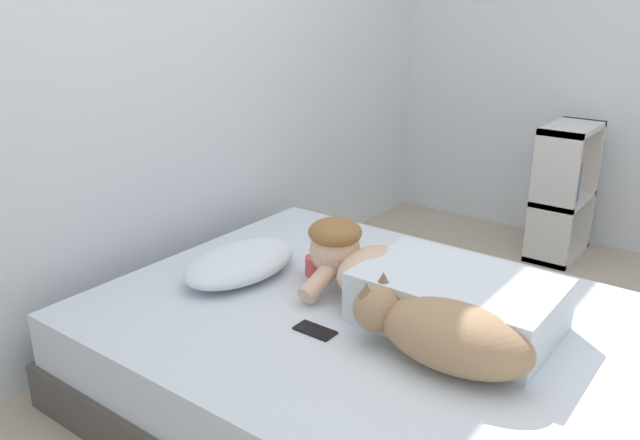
{
  "coord_description": "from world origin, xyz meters",
  "views": [
    {
      "loc": [
        -1.69,
        -0.7,
        1.44
      ],
      "look_at": [
        0.12,
        0.66,
        0.63
      ],
      "focal_mm": 36.17,
      "sensor_mm": 36.0,
      "label": 1
    }
  ],
  "objects_px": {
    "person_lying": "(420,286)",
    "bed": "(368,359)",
    "coffee_cup": "(317,266)",
    "pillow": "(241,263)",
    "dog": "(444,333)",
    "bookshelf": "(563,191)",
    "cell_phone": "(315,330)"
  },
  "relations": [
    {
      "from": "coffee_cup",
      "to": "cell_phone",
      "type": "height_order",
      "value": "coffee_cup"
    },
    {
      "from": "dog",
      "to": "cell_phone",
      "type": "bearing_deg",
      "value": 100.8
    },
    {
      "from": "pillow",
      "to": "cell_phone",
      "type": "distance_m",
      "value": 0.53
    },
    {
      "from": "bed",
      "to": "person_lying",
      "type": "xyz_separation_m",
      "value": [
        0.09,
        -0.15,
        0.3
      ]
    },
    {
      "from": "bed",
      "to": "person_lying",
      "type": "height_order",
      "value": "person_lying"
    },
    {
      "from": "bed",
      "to": "cell_phone",
      "type": "distance_m",
      "value": 0.3
    },
    {
      "from": "bed",
      "to": "bookshelf",
      "type": "xyz_separation_m",
      "value": [
        1.83,
        -0.1,
        0.2
      ]
    },
    {
      "from": "dog",
      "to": "cell_phone",
      "type": "relative_size",
      "value": 4.11
    },
    {
      "from": "dog",
      "to": "bed",
      "type": "bearing_deg",
      "value": 68.01
    },
    {
      "from": "bookshelf",
      "to": "dog",
      "type": "bearing_deg",
      "value": -172.58
    },
    {
      "from": "pillow",
      "to": "cell_phone",
      "type": "relative_size",
      "value": 3.71
    },
    {
      "from": "bed",
      "to": "bookshelf",
      "type": "distance_m",
      "value": 1.84
    },
    {
      "from": "person_lying",
      "to": "cell_phone",
      "type": "height_order",
      "value": "person_lying"
    },
    {
      "from": "person_lying",
      "to": "coffee_cup",
      "type": "height_order",
      "value": "person_lying"
    },
    {
      "from": "coffee_cup",
      "to": "bookshelf",
      "type": "bearing_deg",
      "value": -14.38
    },
    {
      "from": "bed",
      "to": "coffee_cup",
      "type": "height_order",
      "value": "coffee_cup"
    },
    {
      "from": "person_lying",
      "to": "cell_phone",
      "type": "bearing_deg",
      "value": 146.36
    },
    {
      "from": "dog",
      "to": "pillow",
      "type": "bearing_deg",
      "value": 84.11
    },
    {
      "from": "bed",
      "to": "coffee_cup",
      "type": "bearing_deg",
      "value": 67.41
    },
    {
      "from": "pillow",
      "to": "dog",
      "type": "distance_m",
      "value": 0.93
    },
    {
      "from": "coffee_cup",
      "to": "pillow",
      "type": "bearing_deg",
      "value": 128.92
    },
    {
      "from": "dog",
      "to": "coffee_cup",
      "type": "bearing_deg",
      "value": 67.72
    },
    {
      "from": "bed",
      "to": "pillow",
      "type": "distance_m",
      "value": 0.62
    },
    {
      "from": "person_lying",
      "to": "coffee_cup",
      "type": "relative_size",
      "value": 7.36
    },
    {
      "from": "dog",
      "to": "person_lying",
      "type": "bearing_deg",
      "value": 41.41
    },
    {
      "from": "dog",
      "to": "coffee_cup",
      "type": "relative_size",
      "value": 4.6
    },
    {
      "from": "pillow",
      "to": "cell_phone",
      "type": "xyz_separation_m",
      "value": [
        -0.18,
        -0.5,
        -0.05
      ]
    },
    {
      "from": "bookshelf",
      "to": "coffee_cup",
      "type": "bearing_deg",
      "value": 165.62
    },
    {
      "from": "cell_phone",
      "to": "bed",
      "type": "bearing_deg",
      "value": -16.61
    },
    {
      "from": "person_lying",
      "to": "bookshelf",
      "type": "relative_size",
      "value": 1.23
    },
    {
      "from": "pillow",
      "to": "dog",
      "type": "height_order",
      "value": "dog"
    },
    {
      "from": "person_lying",
      "to": "bed",
      "type": "bearing_deg",
      "value": 123.1
    }
  ]
}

